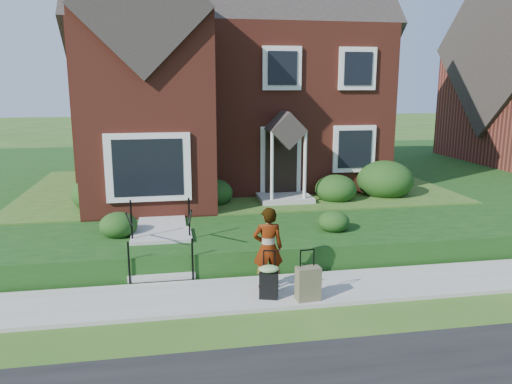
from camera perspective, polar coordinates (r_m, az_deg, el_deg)
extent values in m
plane|color=#2D5119|center=(10.30, 3.60, -11.40)|extent=(120.00, 120.00, 0.00)
cube|color=#9E9B93|center=(10.28, 3.61, -11.20)|extent=(60.00, 1.60, 0.08)
cube|color=#133C10|center=(21.36, 7.22, 1.78)|extent=(44.00, 20.00, 0.60)
cube|color=#9E9B93|center=(14.59, -10.65, -1.86)|extent=(1.20, 6.00, 0.06)
cube|color=maroon|center=(19.32, -3.31, 9.73)|extent=(10.00, 8.00, 5.40)
cube|color=maroon|center=(14.40, -12.27, 8.65)|extent=(3.60, 2.40, 5.40)
cube|color=silver|center=(13.39, -12.19, 2.81)|extent=(2.20, 0.30, 1.80)
cube|color=black|center=(15.69, 2.88, 3.12)|extent=(1.00, 0.12, 2.10)
cube|color=black|center=(16.33, 11.15, 4.85)|extent=(1.40, 0.10, 1.50)
cube|color=#9E9B93|center=(10.91, -10.71, -9.32)|extent=(1.40, 0.30, 0.15)
cube|color=#9E9B93|center=(11.14, -10.73, -8.04)|extent=(1.40, 0.30, 0.15)
cube|color=#9E9B93|center=(11.37, -10.75, -6.82)|extent=(1.40, 0.30, 0.15)
cube|color=#9E9B93|center=(11.61, -10.76, -5.64)|extent=(1.40, 0.30, 0.15)
cube|color=#9E9B93|center=(12.14, -10.74, -4.86)|extent=(1.40, 0.80, 0.15)
cylinder|color=black|center=(10.67, -14.32, -7.84)|extent=(0.04, 0.04, 0.90)
cylinder|color=black|center=(11.64, -14.06, -3.06)|extent=(0.04, 0.04, 0.90)
cylinder|color=black|center=(10.64, -7.27, -7.60)|extent=(0.04, 0.04, 0.90)
cylinder|color=black|center=(11.61, -7.65, -2.83)|extent=(0.04, 0.04, 0.90)
ellipsoid|color=black|center=(15.06, -17.47, 0.22)|extent=(1.55, 1.55, 1.09)
ellipsoid|color=black|center=(15.00, -5.00, 0.24)|extent=(1.22, 1.22, 0.85)
ellipsoid|color=black|center=(15.58, 9.13, 0.66)|extent=(1.28, 1.28, 0.90)
ellipsoid|color=black|center=(16.59, 14.54, 1.77)|extent=(1.81, 1.81, 1.27)
ellipsoid|color=black|center=(12.28, -15.46, -3.39)|extent=(0.89, 0.89, 0.62)
ellipsoid|color=black|center=(12.43, 8.89, -3.12)|extent=(0.77, 0.77, 0.54)
imported|color=#999999|center=(10.03, 1.37, -6.41)|extent=(0.63, 0.43, 1.67)
cube|color=black|center=(9.74, 1.47, -10.58)|extent=(0.40, 0.29, 0.54)
cylinder|color=black|center=(9.50, 1.50, -6.85)|extent=(0.21, 0.09, 0.03)
cylinder|color=black|center=(9.55, 0.85, -8.03)|extent=(0.02, 0.02, 0.40)
cylinder|color=black|center=(9.59, 2.12, -7.95)|extent=(0.02, 0.02, 0.40)
cylinder|color=black|center=(9.81, 0.73, -11.91)|extent=(0.06, 0.07, 0.06)
cylinder|color=black|center=(9.86, 2.19, -11.80)|extent=(0.06, 0.07, 0.06)
ellipsoid|color=#779E5A|center=(9.62, 1.48, -8.76)|extent=(0.47, 0.42, 0.12)
cube|color=brown|center=(9.69, 5.97, -10.37)|extent=(0.48, 0.30, 0.66)
cylinder|color=black|center=(9.47, 6.06, -6.75)|extent=(0.27, 0.05, 0.03)
cylinder|color=black|center=(9.48, 5.23, -7.72)|extent=(0.02, 0.02, 0.32)
cylinder|color=black|center=(9.56, 6.83, -7.60)|extent=(0.02, 0.02, 0.32)
cylinder|color=black|center=(9.77, 5.01, -12.06)|extent=(0.05, 0.06, 0.06)
cylinder|color=black|center=(9.85, 6.84, -11.89)|extent=(0.05, 0.06, 0.06)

